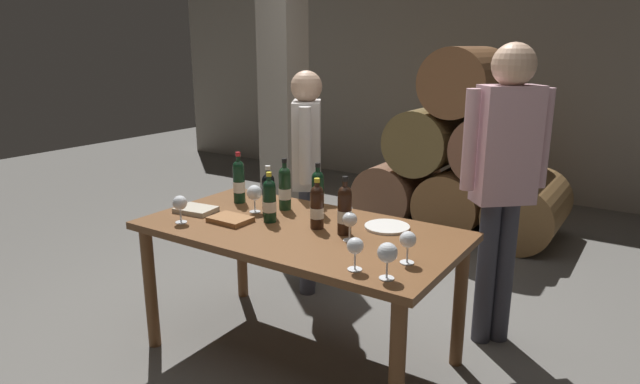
% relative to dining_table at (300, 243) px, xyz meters
% --- Properties ---
extents(ground_plane, '(14.00, 14.00, 0.00)m').
position_rel_dining_table_xyz_m(ground_plane, '(0.00, 0.00, -0.67)').
color(ground_plane, '#66635E').
extents(cellar_back_wall, '(10.00, 0.24, 2.80)m').
position_rel_dining_table_xyz_m(cellar_back_wall, '(0.00, 4.20, 0.73)').
color(cellar_back_wall, gray).
rests_on(cellar_back_wall, ground_plane).
extents(barrel_stack, '(1.86, 0.90, 1.69)m').
position_rel_dining_table_xyz_m(barrel_stack, '(0.00, 2.60, -0.01)').
color(barrel_stack, brown).
rests_on(barrel_stack, ground_plane).
extents(stone_pillar, '(0.32, 0.32, 2.60)m').
position_rel_dining_table_xyz_m(stone_pillar, '(-1.30, 1.60, 0.63)').
color(stone_pillar, gray).
rests_on(stone_pillar, ground_plane).
extents(dining_table, '(1.70, 0.90, 0.76)m').
position_rel_dining_table_xyz_m(dining_table, '(0.00, 0.00, 0.00)').
color(dining_table, brown).
rests_on(dining_table, ground_plane).
extents(wine_bottle_0, '(0.07, 0.07, 0.29)m').
position_rel_dining_table_xyz_m(wine_bottle_0, '(-0.26, 0.07, 0.22)').
color(wine_bottle_0, black).
rests_on(wine_bottle_0, dining_table).
extents(wine_bottle_1, '(0.07, 0.07, 0.30)m').
position_rel_dining_table_xyz_m(wine_bottle_1, '(-0.05, 0.26, 0.22)').
color(wine_bottle_1, black).
rests_on(wine_bottle_1, dining_table).
extents(wine_bottle_2, '(0.07, 0.07, 0.30)m').
position_rel_dining_table_xyz_m(wine_bottle_2, '(0.25, 0.04, 0.22)').
color(wine_bottle_2, black).
rests_on(wine_bottle_2, dining_table).
extents(wine_bottle_3, '(0.07, 0.07, 0.28)m').
position_rel_dining_table_xyz_m(wine_bottle_3, '(-0.19, -0.01, 0.21)').
color(wine_bottle_3, black).
rests_on(wine_bottle_3, dining_table).
extents(wine_bottle_4, '(0.07, 0.07, 0.31)m').
position_rel_dining_table_xyz_m(wine_bottle_4, '(-0.26, 0.22, 0.22)').
color(wine_bottle_4, '#19381E').
rests_on(wine_bottle_4, dining_table).
extents(wine_bottle_5, '(0.07, 0.07, 0.27)m').
position_rel_dining_table_xyz_m(wine_bottle_5, '(0.08, 0.04, 0.21)').
color(wine_bottle_5, black).
rests_on(wine_bottle_5, dining_table).
extents(wine_bottle_6, '(0.07, 0.07, 0.32)m').
position_rel_dining_table_xyz_m(wine_bottle_6, '(-0.59, 0.19, 0.23)').
color(wine_bottle_6, black).
rests_on(wine_bottle_6, dining_table).
extents(wine_glass_0, '(0.08, 0.08, 0.15)m').
position_rel_dining_table_xyz_m(wine_glass_0, '(-0.59, -0.29, 0.20)').
color(wine_glass_0, white).
rests_on(wine_glass_0, dining_table).
extents(wine_glass_1, '(0.09, 0.09, 0.16)m').
position_rel_dining_table_xyz_m(wine_glass_1, '(0.68, -0.34, 0.20)').
color(wine_glass_1, white).
rests_on(wine_glass_1, dining_table).
extents(wine_glass_2, '(0.07, 0.07, 0.15)m').
position_rel_dining_table_xyz_m(wine_glass_2, '(0.68, -0.14, 0.20)').
color(wine_glass_2, white).
rests_on(wine_glass_2, dining_table).
extents(wine_glass_3, '(0.07, 0.07, 0.15)m').
position_rel_dining_table_xyz_m(wine_glass_3, '(0.33, -0.03, 0.20)').
color(wine_glass_3, white).
rests_on(wine_glass_3, dining_table).
extents(wine_glass_4, '(0.07, 0.07, 0.15)m').
position_rel_dining_table_xyz_m(wine_glass_4, '(0.53, -0.33, 0.20)').
color(wine_glass_4, white).
rests_on(wine_glass_4, dining_table).
extents(wine_glass_5, '(0.09, 0.09, 0.16)m').
position_rel_dining_table_xyz_m(wine_glass_5, '(-0.37, 0.08, 0.21)').
color(wine_glass_5, white).
rests_on(wine_glass_5, dining_table).
extents(tasting_notebook, '(0.22, 0.16, 0.03)m').
position_rel_dining_table_xyz_m(tasting_notebook, '(-0.37, -0.13, 0.11)').
color(tasting_notebook, '#936038').
rests_on(tasting_notebook, dining_table).
extents(leather_ledger, '(0.24, 0.19, 0.03)m').
position_rel_dining_table_xyz_m(leather_ledger, '(-0.66, -0.11, 0.11)').
color(leather_ledger, '#B2A893').
rests_on(leather_ledger, dining_table).
extents(serving_plate, '(0.24, 0.24, 0.01)m').
position_rel_dining_table_xyz_m(serving_plate, '(0.40, 0.25, 0.10)').
color(serving_plate, white).
rests_on(serving_plate, dining_table).
extents(sommelier_presenting, '(0.39, 0.35, 1.72)m').
position_rel_dining_table_xyz_m(sommelier_presenting, '(0.85, 0.75, 0.37)').
color(sommelier_presenting, '#383842').
rests_on(sommelier_presenting, ground_plane).
extents(taster_seated_left, '(0.32, 0.43, 1.54)m').
position_rel_dining_table_xyz_m(taster_seated_left, '(-0.45, 0.72, 0.25)').
color(taster_seated_left, '#383842').
rests_on(taster_seated_left, ground_plane).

